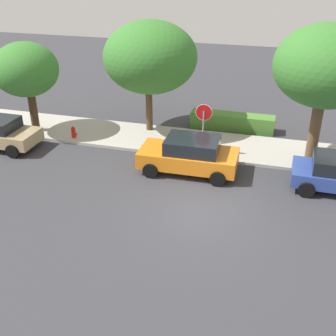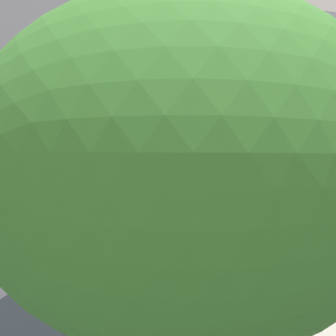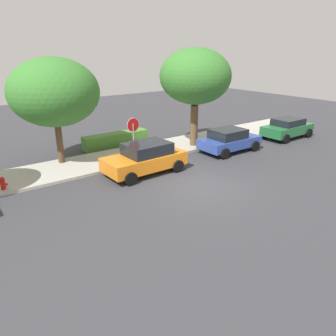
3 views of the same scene
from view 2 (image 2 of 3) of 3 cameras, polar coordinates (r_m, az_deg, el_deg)
ground_plane at (r=12.77m, az=-6.79°, el=-4.41°), size 60.00×60.00×0.00m
sidewalk_curb at (r=10.36m, az=17.74°, el=-13.61°), size 32.00×3.14×0.14m
stop_sign at (r=10.38m, az=14.05°, el=-1.80°), size 0.75×0.08×2.55m
parked_car_orange at (r=11.60m, az=7.16°, el=-3.31°), size 4.18×2.15×1.55m
street_tree_far at (r=5.12m, az=1.89°, el=1.21°), size 4.32×4.32×6.05m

